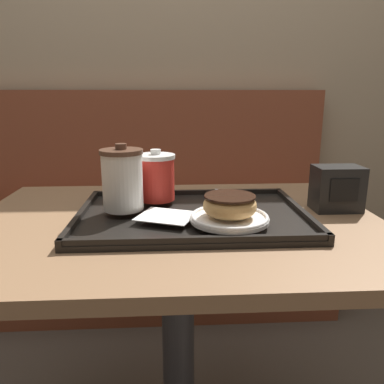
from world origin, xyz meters
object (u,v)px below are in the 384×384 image
Objects in this scene: donut_chocolate_glazed at (230,205)px; napkin_dispenser at (337,188)px; coffee_cup_front at (122,179)px; coffee_cup_rear at (156,177)px; spoon at (213,199)px.

napkin_dispenser reaches higher than donut_chocolate_glazed.
coffee_cup_front is 1.19× the size of coffee_cup_rear.
spoon is (-0.02, 0.15, -0.03)m from donut_chocolate_glazed.
coffee_cup_front is 0.25m from donut_chocolate_glazed.
coffee_cup_front is 0.52m from napkin_dispenser.
coffee_cup_front is 0.23m from spoon.
spoon is at bearing 96.53° from donut_chocolate_glazed.
coffee_cup_rear is 0.84× the size of spoon.
napkin_dispenser is (0.52, 0.04, -0.04)m from coffee_cup_front.
napkin_dispenser is (0.30, -0.01, 0.03)m from spoon.
spoon is (0.21, 0.05, -0.07)m from coffee_cup_front.
donut_chocolate_glazed is at bearing -22.90° from coffee_cup_front.
napkin_dispenser is (0.44, -0.04, -0.03)m from coffee_cup_rear.
coffee_cup_front is 1.00× the size of spoon.
coffee_cup_front reaches higher than donut_chocolate_glazed.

